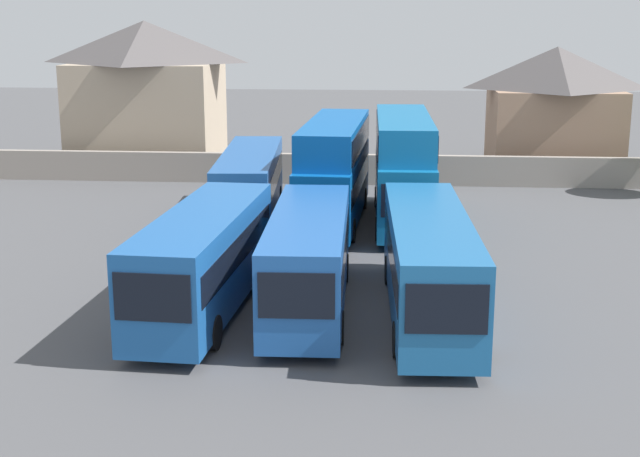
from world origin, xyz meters
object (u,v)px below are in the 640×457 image
(bus_5, at_px, (334,166))
(house_terrace_centre, at_px, (554,109))
(bus_3, at_px, (429,260))
(house_terrace_left, at_px, (147,93))
(bus_1, at_px, (204,256))
(bus_4, at_px, (250,183))
(bus_2, at_px, (309,256))
(bus_6, at_px, (403,164))

(bus_5, bearing_deg, house_terrace_centre, 142.14)
(bus_3, height_order, house_terrace_left, house_terrace_left)
(house_terrace_left, bearing_deg, bus_1, -71.39)
(bus_4, bearing_deg, bus_1, -1.57)
(bus_2, height_order, house_terrace_centre, house_terrace_centre)
(bus_1, height_order, bus_5, bus_5)
(bus_6, height_order, house_terrace_left, house_terrace_left)
(house_terrace_centre, bearing_deg, bus_5, -130.31)
(bus_1, bearing_deg, bus_6, 156.88)
(bus_3, distance_m, house_terrace_centre, 30.31)
(bus_3, relative_size, house_terrace_centre, 1.45)
(bus_1, bearing_deg, bus_3, 94.09)
(bus_2, bearing_deg, bus_3, 82.41)
(bus_1, bearing_deg, bus_5, 168.48)
(bus_6, xyz_separation_m, house_terrace_centre, (9.73, 15.04, 1.13))
(bus_3, xyz_separation_m, house_terrace_left, (-17.42, 28.88, 2.85))
(bus_3, xyz_separation_m, house_terrace_centre, (9.00, 28.87, 2.06))
(bus_1, distance_m, bus_5, 14.07)
(bus_6, bearing_deg, bus_1, -27.84)
(bus_1, distance_m, house_terrace_centre, 33.49)
(bus_2, bearing_deg, house_terrace_left, -156.46)
(bus_3, height_order, bus_6, bus_6)
(bus_2, relative_size, bus_4, 0.92)
(bus_2, distance_m, bus_5, 13.07)
(bus_2, distance_m, bus_6, 13.85)
(house_terrace_left, distance_m, house_terrace_centre, 26.43)
(bus_1, height_order, house_terrace_left, house_terrace_left)
(house_terrace_left, relative_size, house_terrace_centre, 1.16)
(bus_3, bearing_deg, bus_2, -98.42)
(bus_6, distance_m, house_terrace_centre, 17.95)
(house_terrace_centre, bearing_deg, bus_6, -122.90)
(bus_4, bearing_deg, house_terrace_left, -153.05)
(bus_2, relative_size, bus_6, 0.93)
(bus_1, xyz_separation_m, bus_4, (-0.53, 13.49, -0.03))
(house_terrace_left, height_order, house_terrace_centre, house_terrace_left)
(bus_4, xyz_separation_m, bus_6, (7.46, 0.44, 0.96))
(bus_5, distance_m, house_terrace_left, 20.49)
(house_terrace_centre, bearing_deg, house_terrace_left, 179.99)
(bus_3, bearing_deg, bus_6, -179.34)
(house_terrace_left, bearing_deg, bus_6, -42.04)
(bus_1, relative_size, bus_3, 0.93)
(bus_2, height_order, bus_5, bus_5)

